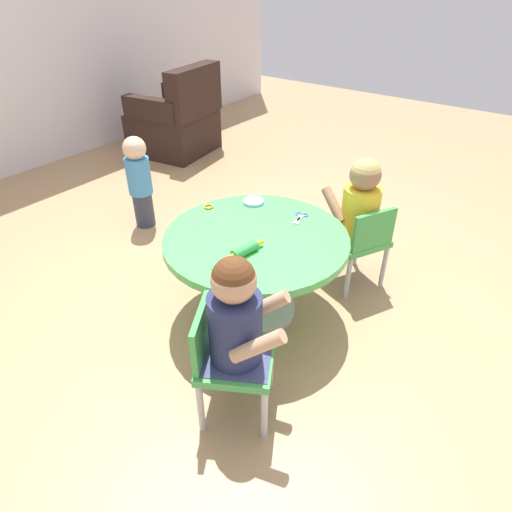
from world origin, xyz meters
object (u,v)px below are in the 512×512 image
object	(u,v)px
craft_table	(256,254)
child_chair_left	(228,357)
seated_child_left	(236,316)
rolling_pin	(245,250)
toddler_standing	(139,180)
child_chair_right	(360,240)
armchair_dark	(177,122)
craft_scissors	(300,217)
seated_child_right	(361,202)

from	to	relation	value
craft_table	child_chair_left	xyz separation A→B (m)	(-0.58, -0.30, -0.08)
craft_table	child_chair_left	bearing A→B (deg)	-152.90
seated_child_left	rolling_pin	size ratio (longest dim) A/B	2.21
seated_child_left	craft_table	bearing A→B (deg)	30.60
craft_table	child_chair_left	world-z (taller)	child_chair_left
craft_table	toddler_standing	world-z (taller)	toddler_standing
child_chair_right	armchair_dark	distance (m)	2.65
child_chair_right	craft_scissors	distance (m)	0.41
child_chair_left	child_chair_right	bearing A→B (deg)	-1.20
rolling_pin	seated_child_right	bearing A→B (deg)	-16.67
seated_child_left	rolling_pin	bearing A→B (deg)	34.55
rolling_pin	craft_scissors	world-z (taller)	rolling_pin
child_chair_left	armchair_dark	size ratio (longest dim) A/B	0.63
craft_table	child_chair_left	distance (m)	0.66
armchair_dark	craft_scissors	xyz separation A→B (m)	(-1.22, -2.22, 0.19)
child_chair_right	craft_table	bearing A→B (deg)	150.51
seated_child_left	seated_child_right	xyz separation A→B (m)	(1.15, 0.05, 0.00)
seated_child_right	craft_scissors	size ratio (longest dim) A/B	3.62
seated_child_right	armchair_dark	distance (m)	2.62
seated_child_right	child_chair_right	bearing A→B (deg)	-116.44
child_chair_left	toddler_standing	bearing A→B (deg)	60.84
seated_child_left	child_chair_right	world-z (taller)	seated_child_left
armchair_dark	rolling_pin	distance (m)	2.79
craft_scissors	craft_table	bearing A→B (deg)	166.10
craft_table	child_chair_right	size ratio (longest dim) A/B	1.76
craft_table	seated_child_left	bearing A→B (deg)	-149.40
child_chair_left	child_chair_right	xyz separation A→B (m)	(1.15, -0.02, 0.00)
rolling_pin	seated_child_left	bearing A→B (deg)	-145.45
seated_child_left	child_chair_right	bearing A→B (deg)	0.53
child_chair_left	toddler_standing	size ratio (longest dim) A/B	0.80
child_chair_right	rolling_pin	size ratio (longest dim) A/B	2.33
craft_table	rolling_pin	distance (m)	0.22
seated_child_left	rolling_pin	world-z (taller)	seated_child_left
child_chair_right	seated_child_right	xyz separation A→B (m)	(0.02, 0.04, 0.23)
seated_child_right	rolling_pin	size ratio (longest dim) A/B	2.21
craft_table	toddler_standing	size ratio (longest dim) A/B	1.41
seated_child_left	toddler_standing	xyz separation A→B (m)	(0.84, 1.58, -0.17)
child_chair_left	rolling_pin	size ratio (longest dim) A/B	2.33
armchair_dark	craft_scissors	bearing A→B (deg)	-118.79
craft_table	toddler_standing	distance (m)	1.28
seated_child_left	child_chair_right	size ratio (longest dim) A/B	0.95
craft_table	craft_scissors	bearing A→B (deg)	-13.90
child_chair_left	seated_child_right	bearing A→B (deg)	0.58
child_chair_left	seated_child_right	size ratio (longest dim) A/B	1.05
craft_table	rolling_pin	xyz separation A→B (m)	(-0.17, -0.06, 0.13)
seated_child_right	toddler_standing	world-z (taller)	seated_child_right
seated_child_right	toddler_standing	bearing A→B (deg)	101.17
seated_child_left	craft_scissors	size ratio (longest dim) A/B	3.62
child_chair_left	seated_child_left	world-z (taller)	seated_child_left
seated_child_right	seated_child_left	bearing A→B (deg)	-177.69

